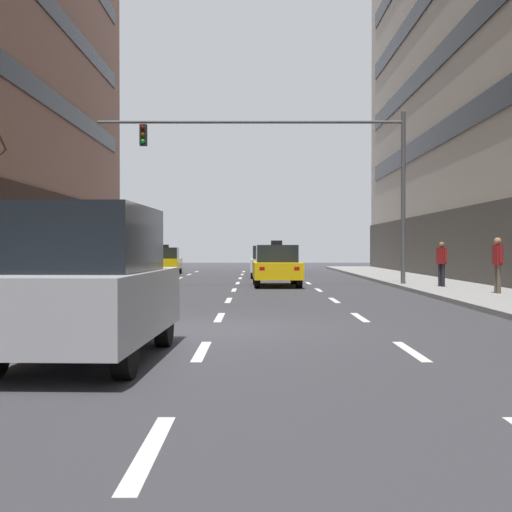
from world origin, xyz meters
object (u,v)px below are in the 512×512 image
object	(u,v)px
pedestrian_1	(440,261)
pedestrian_0	(496,261)
taxi_driving_1	(76,262)
taxi_driving_6	(117,262)
car_driving_0	(88,284)
car_driving_4	(269,260)
car_driving_5	(267,262)
traffic_signal_0	(305,160)
taxi_driving_3	(164,261)
taxi_driving_2	(275,266)

from	to	relation	value
pedestrian_1	pedestrian_0	bearing A→B (deg)	-79.28
taxi_driving_1	taxi_driving_6	xyz separation A→B (m)	(0.12, 5.56, -0.10)
car_driving_0	pedestrian_1	xyz separation A→B (m)	(9.14, 15.67, 0.03)
car_driving_0	car_driving_4	world-z (taller)	car_driving_0
car_driving_5	traffic_signal_0	bearing A→B (deg)	-81.38
taxi_driving_3	car_driving_4	size ratio (longest dim) A/B	0.97
taxi_driving_2	traffic_signal_0	size ratio (longest dim) A/B	0.37
pedestrian_1	traffic_signal_0	bearing A→B (deg)	157.40
car_driving_4	traffic_signal_0	distance (m)	16.04
car_driving_0	car_driving_5	xyz separation A→B (m)	(2.95, 26.65, -0.23)
car_driving_4	pedestrian_1	distance (m)	18.43
taxi_driving_2	pedestrian_1	distance (m)	6.61
taxi_driving_2	pedestrian_1	world-z (taller)	taxi_driving_2
taxi_driving_1	pedestrian_0	world-z (taller)	taxi_driving_1
car_driving_0	taxi_driving_3	size ratio (longest dim) A/B	1.03
car_driving_0	taxi_driving_2	size ratio (longest dim) A/B	0.98
pedestrian_0	taxi_driving_6	bearing A→B (deg)	157.77
car_driving_5	pedestrian_1	distance (m)	12.60
traffic_signal_0	pedestrian_1	size ratio (longest dim) A/B	7.44
taxi_driving_1	taxi_driving_3	size ratio (longest dim) A/B	1.07
taxi_driving_1	taxi_driving_6	bearing A→B (deg)	88.76
car_driving_0	car_driving_4	size ratio (longest dim) A/B	1.00
car_driving_4	taxi_driving_6	distance (m)	17.14
car_driving_5	pedestrian_0	size ratio (longest dim) A/B	2.58
car_driving_0	traffic_signal_0	xyz separation A→B (m)	(4.30, 17.68, 4.00)
taxi_driving_6	pedestrian_1	size ratio (longest dim) A/B	2.61
car_driving_5	taxi_driving_6	distance (m)	11.23
taxi_driving_6	taxi_driving_2	bearing A→B (deg)	11.47
taxi_driving_1	car_driving_5	distance (m)	16.25
taxi_driving_3	pedestrian_0	size ratio (longest dim) A/B	2.48
car_driving_0	traffic_signal_0	size ratio (longest dim) A/B	0.36
taxi_driving_2	car_driving_4	size ratio (longest dim) A/B	1.02
car_driving_4	pedestrian_0	world-z (taller)	pedestrian_0
taxi_driving_1	car_driving_5	xyz separation A→B (m)	(6.13, 15.04, -0.29)
car_driving_4	pedestrian_0	size ratio (longest dim) A/B	2.55
taxi_driving_2	traffic_signal_0	xyz separation A→B (m)	(1.17, -0.74, 4.23)
taxi_driving_3	taxi_driving_6	distance (m)	14.49
taxi_driving_3	car_driving_5	xyz separation A→B (m)	(6.12, -5.00, 0.04)
taxi_driving_3	car_driving_5	world-z (taller)	taxi_driving_3
taxi_driving_1	car_driving_5	size ratio (longest dim) A/B	1.04
car_driving_4	taxi_driving_6	bearing A→B (deg)	-111.45
pedestrian_0	traffic_signal_0	bearing A→B (deg)	133.72
car_driving_5	taxi_driving_6	bearing A→B (deg)	-122.38
car_driving_0	pedestrian_0	bearing A→B (deg)	50.33
car_driving_4	car_driving_5	bearing A→B (deg)	-92.23
taxi_driving_1	car_driving_4	size ratio (longest dim) A/B	1.04
car_driving_0	taxi_driving_1	bearing A→B (deg)	105.36
car_driving_5	pedestrian_0	xyz separation A→B (m)	(6.91, -14.77, 0.33)
taxi_driving_2	traffic_signal_0	bearing A→B (deg)	-32.11
taxi_driving_2	taxi_driving_6	bearing A→B (deg)	-168.53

